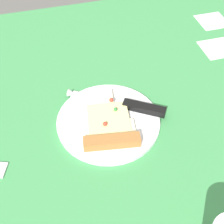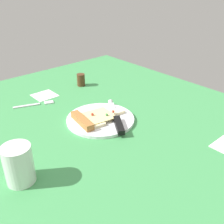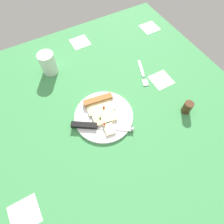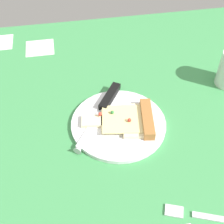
{
  "view_description": "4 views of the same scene",
  "coord_description": "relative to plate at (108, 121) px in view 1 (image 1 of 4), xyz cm",
  "views": [
    {
      "loc": [
        8.02,
        43.57,
        55.87
      ],
      "look_at": [
        -4.88,
        -2.93,
        2.81
      ],
      "focal_mm": 51.33,
      "sensor_mm": 36.0,
      "label": 1
    },
    {
      "loc": [
        -66.43,
        47.54,
        46.03
      ],
      "look_at": [
        -6.75,
        -5.2,
        3.54
      ],
      "focal_mm": 42.49,
      "sensor_mm": 36.0,
      "label": 2
    },
    {
      "loc": [
        -18.66,
        -36.06,
        66.37
      ],
      "look_at": [
        -0.74,
        -3.62,
        2.97
      ],
      "focal_mm": 30.15,
      "sensor_mm": 36.0,
      "label": 3
    },
    {
      "loc": [
        45.59,
        -12.96,
        56.82
      ],
      "look_at": [
        -6.29,
        -3.58,
        2.39
      ],
      "focal_mm": 48.87,
      "sensor_mm": 36.0,
      "label": 4
    }
  ],
  "objects": [
    {
      "name": "pizza_slice",
      "position": [
        0.4,
        2.59,
        1.29
      ],
      "size": [
        12.48,
        18.39,
        2.26
      ],
      "rotation": [
        0.0,
        0.0,
        2.99
      ],
      "color": "beige",
      "rests_on": "plate"
    },
    {
      "name": "knife",
      "position": [
        -4.91,
        -3.12,
        1.12
      ],
      "size": [
        21.28,
        14.81,
        2.45
      ],
      "rotation": [
        0.0,
        0.0,
        4.14
      ],
      "color": "silver",
      "rests_on": "plate"
    },
    {
      "name": "ground_plane",
      "position": [
        3.85,
        2.39,
        -2.01
      ],
      "size": [
        113.5,
        113.5,
        3.0
      ],
      "color": "#3D8C4C",
      "rests_on": "ground"
    },
    {
      "name": "plate",
      "position": [
        0.0,
        0.0,
        0.0
      ],
      "size": [
        23.49,
        23.49,
        1.03
      ],
      "primitive_type": "cylinder",
      "color": "silver",
      "rests_on": "ground_plane"
    }
  ]
}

